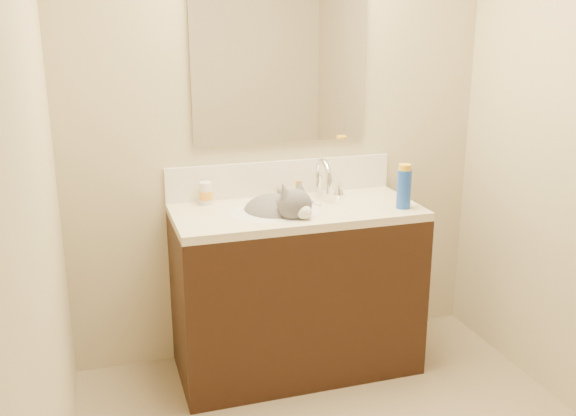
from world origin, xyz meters
TOP-DOWN VIEW (x-y plane):
  - room_shell at (0.00, 0.00)m, footprint 2.24×2.54m
  - vanity_cabinet at (0.00, 0.97)m, footprint 1.20×0.55m
  - counter_slab at (0.00, 0.97)m, footprint 1.20×0.55m
  - basin at (-0.12, 0.94)m, footprint 0.45×0.36m
  - faucet at (0.18, 1.11)m, footprint 0.28×0.20m
  - cat at (-0.10, 0.96)m, footprint 0.44×0.46m
  - backsplash at (0.00, 1.24)m, footprint 1.20×0.02m
  - mirror at (0.00, 1.24)m, footprint 0.90×0.02m
  - pill_bottle at (-0.41, 1.18)m, footprint 0.06×0.06m
  - pill_label at (-0.41, 1.18)m, footprint 0.07×0.07m
  - silver_jar at (-0.03, 1.16)m, footprint 0.05×0.05m
  - amber_bottle at (0.07, 1.16)m, footprint 0.04×0.04m
  - toothbrush at (0.09, 1.03)m, footprint 0.08×0.12m
  - toothbrush_head at (0.09, 1.03)m, footprint 0.03×0.03m
  - spray_can at (0.50, 0.82)m, footprint 0.09×0.09m
  - spray_cap at (0.50, 0.82)m, footprint 0.08×0.08m

SIDE VIEW (x-z plane):
  - vanity_cabinet at x=0.00m, z-range 0.00..0.82m
  - basin at x=-0.12m, z-range 0.72..0.86m
  - cat at x=-0.10m, z-range 0.67..1.00m
  - counter_slab at x=0.00m, z-range 0.82..0.86m
  - toothbrush at x=0.09m, z-range 0.86..0.87m
  - toothbrush_head at x=0.09m, z-range 0.86..0.88m
  - silver_jar at x=-0.03m, z-range 0.86..0.92m
  - amber_bottle at x=0.07m, z-range 0.86..0.95m
  - pill_label at x=-0.41m, z-range 0.89..0.93m
  - pill_bottle at x=-0.41m, z-range 0.86..0.97m
  - faucet at x=0.18m, z-range 0.84..1.05m
  - backsplash at x=0.00m, z-range 0.86..1.04m
  - spray_can at x=0.50m, z-range 0.86..1.05m
  - spray_cap at x=0.50m, z-range 1.04..1.08m
  - room_shell at x=0.00m, z-range 0.23..2.75m
  - mirror at x=0.00m, z-range 1.14..1.94m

